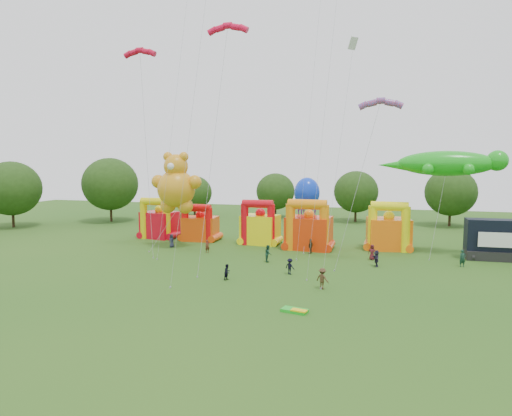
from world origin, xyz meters
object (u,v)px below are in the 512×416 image
(octopus_kite, at_px, (306,211))
(spectator_0, at_px, (172,241))
(bouncy_castle_2, at_px, (260,227))
(spectator_4, at_px, (311,246))
(stage_trailer, at_px, (499,240))
(bouncy_castle_0, at_px, (159,222))
(teddy_bear_kite, at_px, (174,195))
(gecko_kite, at_px, (443,183))

(octopus_kite, distance_m, spectator_0, 18.94)
(bouncy_castle_2, xyz_separation_m, spectator_4, (7.83, -4.70, -1.46))
(spectator_4, bearing_deg, stage_trailer, 114.86)
(stage_trailer, relative_size, spectator_0, 4.13)
(spectator_0, bearing_deg, stage_trailer, 29.41)
(bouncy_castle_0, height_order, octopus_kite, octopus_kite)
(octopus_kite, relative_size, spectator_0, 6.47)
(teddy_bear_kite, xyz_separation_m, spectator_4, (17.98, 1.24, -6.21))
(teddy_bear_kite, height_order, octopus_kite, teddy_bear_kite)
(gecko_kite, distance_m, spectator_4, 17.79)
(stage_trailer, distance_m, gecko_kite, 9.16)
(gecko_kite, height_order, spectator_0, gecko_kite)
(spectator_0, bearing_deg, bouncy_castle_0, 153.96)
(stage_trailer, distance_m, octopus_kite, 24.04)
(stage_trailer, relative_size, gecko_kite, 0.49)
(octopus_kite, bearing_deg, gecko_kite, -11.68)
(stage_trailer, distance_m, teddy_bear_kite, 40.22)
(bouncy_castle_0, xyz_separation_m, gecko_kite, (39.25, -2.10, 6.59))
(teddy_bear_kite, bearing_deg, stage_trailer, 5.23)
(bouncy_castle_2, relative_size, gecko_kite, 0.42)
(stage_trailer, height_order, gecko_kite, gecko_kite)
(teddy_bear_kite, bearing_deg, octopus_kite, 26.67)
(bouncy_castle_0, relative_size, spectator_0, 3.44)
(bouncy_castle_2, height_order, gecko_kite, gecko_kite)
(stage_trailer, xyz_separation_m, spectator_4, (-21.78, -2.40, -1.38))
(bouncy_castle_2, height_order, spectator_0, bouncy_castle_2)
(bouncy_castle_2, bearing_deg, stage_trailer, -4.44)
(bouncy_castle_2, xyz_separation_m, gecko_kite, (23.36, -1.33, 6.54))
(stage_trailer, xyz_separation_m, spectator_0, (-40.39, -3.21, -1.41))
(bouncy_castle_2, xyz_separation_m, teddy_bear_kite, (-10.15, -5.94, 4.75))
(gecko_kite, xyz_separation_m, spectator_4, (-15.53, -3.37, -8.01))
(bouncy_castle_0, distance_m, teddy_bear_kite, 10.05)
(teddy_bear_kite, relative_size, gecko_kite, 0.86)
(stage_trailer, bearing_deg, teddy_bear_kite, -174.77)
(bouncy_castle_2, relative_size, octopus_kite, 0.54)
(teddy_bear_kite, bearing_deg, spectator_4, 3.94)
(teddy_bear_kite, distance_m, octopus_kite, 18.38)
(teddy_bear_kite, height_order, spectator_0, teddy_bear_kite)
(bouncy_castle_0, bearing_deg, octopus_kite, 3.80)
(teddy_bear_kite, xyz_separation_m, spectator_0, (-0.63, 0.42, -6.25))
(octopus_kite, bearing_deg, stage_trailer, -10.92)
(octopus_kite, height_order, spectator_0, octopus_kite)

